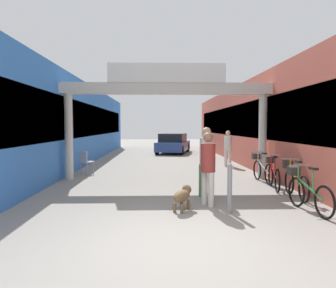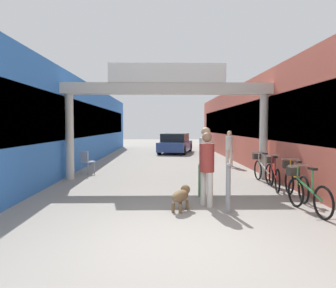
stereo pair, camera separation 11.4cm
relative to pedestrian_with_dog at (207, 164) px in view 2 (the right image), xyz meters
name	(u,v)px [view 2 (the right image)]	position (x,y,z in m)	size (l,w,h in m)	color
ground_plane	(174,243)	(-0.84, -2.37, -0.97)	(80.00, 80.00, 0.00)	gray
storefront_left	(61,124)	(-5.94, 8.63, 0.95)	(3.00, 26.00, 3.84)	blue
storefront_right	(269,124)	(4.25, 8.63, 0.95)	(3.00, 26.00, 3.84)	#B25142
arcade_sign_gateway	(167,98)	(-0.84, 3.84, 1.82)	(7.40, 0.47, 3.94)	beige
pedestrian_with_dog	(207,164)	(0.00, 0.00, 0.00)	(0.46, 0.46, 1.69)	silver
pedestrian_companion	(206,157)	(0.11, 0.98, 0.07)	(0.38, 0.35, 1.80)	#4C7F47
pedestrian_carrying_crate	(229,146)	(2.04, 7.34, -0.05)	(0.46, 0.46, 1.62)	silver
dog_on_leash	(181,195)	(-0.60, -0.37, -0.64)	(0.54, 0.74, 0.52)	brown
bicycle_green_nearest	(306,191)	(2.06, -0.53, -0.53)	(0.46, 1.68, 0.98)	black
bicycle_orange_second	(295,181)	(2.36, 0.79, -0.53)	(0.46, 1.69, 0.98)	black
bicycle_red_third	(274,174)	(2.23, 2.01, -0.53)	(0.46, 1.68, 0.98)	black
bicycle_silver_farthest	(262,169)	(2.26, 3.17, -0.53)	(0.46, 1.69, 0.98)	black
bollard_post_metal	(228,188)	(0.37, -0.60, -0.43)	(0.10, 0.10, 1.05)	gray
cafe_chair_aluminium_nearer	(86,160)	(-3.90, 5.03, -0.43)	(0.56, 0.56, 0.89)	gray
parked_car_blue	(175,144)	(-0.11, 14.66, -0.32)	(2.60, 4.29, 1.33)	#2D478C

